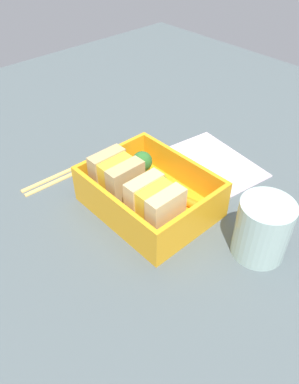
{
  "coord_description": "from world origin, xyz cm",
  "views": [
    {
      "loc": [
        -28.11,
        25.78,
        35.27
      ],
      "look_at": [
        0.0,
        0.0,
        2.7
      ],
      "focal_mm": 35.0,
      "sensor_mm": 36.0,
      "label": 1
    }
  ],
  "objects_px": {
    "strawberry_far_left": "(161,185)",
    "chopstick_pair": "(77,168)",
    "drinking_glass": "(262,229)",
    "sandwich_center_left": "(117,178)",
    "folded_napkin": "(211,163)",
    "broccoli_floret": "(142,163)",
    "carrot_stick_far_left": "(191,203)",
    "sandwich_left": "(155,206)"
  },
  "relations": [
    {
      "from": "broccoli_floret",
      "to": "drinking_glass",
      "type": "xyz_separation_m",
      "value": [
        -0.19,
        -0.01,
        0.0
      ]
    },
    {
      "from": "strawberry_far_left",
      "to": "carrot_stick_far_left",
      "type": "bearing_deg",
      "value": -167.77
    },
    {
      "from": "chopstick_pair",
      "to": "folded_napkin",
      "type": "bearing_deg",
      "value": -128.95
    },
    {
      "from": "sandwich_center_left",
      "to": "drinking_glass",
      "type": "bearing_deg",
      "value": -159.61
    },
    {
      "from": "carrot_stick_far_left",
      "to": "chopstick_pair",
      "type": "bearing_deg",
      "value": 17.04
    },
    {
      "from": "sandwich_center_left",
      "to": "chopstick_pair",
      "type": "bearing_deg",
      "value": -0.45
    },
    {
      "from": "strawberry_far_left",
      "to": "folded_napkin",
      "type": "distance_m",
      "value": 0.12
    },
    {
      "from": "sandwich_center_left",
      "to": "drinking_glass",
      "type": "distance_m",
      "value": 0.2
    },
    {
      "from": "carrot_stick_far_left",
      "to": "sandwich_left",
      "type": "bearing_deg",
      "value": 80.1
    },
    {
      "from": "chopstick_pair",
      "to": "sandwich_left",
      "type": "bearing_deg",
      "value": 179.74
    },
    {
      "from": "sandwich_center_left",
      "to": "broccoli_floret",
      "type": "xyz_separation_m",
      "value": [
        0.01,
        -0.05,
        -0.01
      ]
    },
    {
      "from": "carrot_stick_far_left",
      "to": "strawberry_far_left",
      "type": "xyz_separation_m",
      "value": [
        0.05,
        0.01,
        0.01
      ]
    },
    {
      "from": "sandwich_center_left",
      "to": "folded_napkin",
      "type": "bearing_deg",
      "value": -100.46
    },
    {
      "from": "carrot_stick_far_left",
      "to": "strawberry_far_left",
      "type": "bearing_deg",
      "value": 12.23
    },
    {
      "from": "chopstick_pair",
      "to": "drinking_glass",
      "type": "distance_m",
      "value": 0.3
    },
    {
      "from": "sandwich_left",
      "to": "chopstick_pair",
      "type": "distance_m",
      "value": 0.18
    },
    {
      "from": "sandwich_center_left",
      "to": "carrot_stick_far_left",
      "type": "bearing_deg",
      "value": -145.51
    },
    {
      "from": "sandwich_left",
      "to": "folded_napkin",
      "type": "bearing_deg",
      "value": -75.12
    },
    {
      "from": "broccoli_floret",
      "to": "chopstick_pair",
      "type": "distance_m",
      "value": 0.11
    },
    {
      "from": "sandwich_center_left",
      "to": "strawberry_far_left",
      "type": "xyz_separation_m",
      "value": [
        -0.04,
        -0.05,
        -0.02
      ]
    },
    {
      "from": "carrot_stick_far_left",
      "to": "broccoli_floret",
      "type": "relative_size",
      "value": 0.95
    },
    {
      "from": "sandwich_center_left",
      "to": "folded_napkin",
      "type": "distance_m",
      "value": 0.17
    },
    {
      "from": "carrot_stick_far_left",
      "to": "sandwich_center_left",
      "type": "bearing_deg",
      "value": 34.49
    },
    {
      "from": "strawberry_far_left",
      "to": "drinking_glass",
      "type": "distance_m",
      "value": 0.15
    },
    {
      "from": "broccoli_floret",
      "to": "folded_napkin",
      "type": "height_order",
      "value": "broccoli_floret"
    },
    {
      "from": "chopstick_pair",
      "to": "drinking_glass",
      "type": "xyz_separation_m",
      "value": [
        -0.29,
        -0.07,
        0.03
      ]
    },
    {
      "from": "strawberry_far_left",
      "to": "chopstick_pair",
      "type": "xyz_separation_m",
      "value": [
        0.14,
        0.05,
        -0.02
      ]
    },
    {
      "from": "drinking_glass",
      "to": "folded_napkin",
      "type": "height_order",
      "value": "drinking_glass"
    },
    {
      "from": "strawberry_far_left",
      "to": "drinking_glass",
      "type": "bearing_deg",
      "value": -171.93
    },
    {
      "from": "drinking_glass",
      "to": "broccoli_floret",
      "type": "bearing_deg",
      "value": 4.34
    },
    {
      "from": "sandwich_center_left",
      "to": "folded_napkin",
      "type": "xyz_separation_m",
      "value": [
        -0.03,
        -0.17,
        -0.04
      ]
    },
    {
      "from": "sandwich_center_left",
      "to": "drinking_glass",
      "type": "xyz_separation_m",
      "value": [
        -0.18,
        -0.07,
        -0.0
      ]
    },
    {
      "from": "carrot_stick_far_left",
      "to": "chopstick_pair",
      "type": "xyz_separation_m",
      "value": [
        0.19,
        0.06,
        -0.01
      ]
    },
    {
      "from": "carrot_stick_far_left",
      "to": "broccoli_floret",
      "type": "xyz_separation_m",
      "value": [
        0.09,
        0.0,
        0.02
      ]
    },
    {
      "from": "sandwich_left",
      "to": "folded_napkin",
      "type": "relative_size",
      "value": 0.4
    },
    {
      "from": "broccoli_floret",
      "to": "strawberry_far_left",
      "type": "bearing_deg",
      "value": 171.91
    },
    {
      "from": "sandwich_left",
      "to": "drinking_glass",
      "type": "xyz_separation_m",
      "value": [
        -0.11,
        -0.07,
        -0.0
      ]
    },
    {
      "from": "chopstick_pair",
      "to": "drinking_glass",
      "type": "bearing_deg",
      "value": -166.71
    },
    {
      "from": "sandwich_center_left",
      "to": "strawberry_far_left",
      "type": "bearing_deg",
      "value": -126.95
    },
    {
      "from": "sandwich_center_left",
      "to": "broccoli_floret",
      "type": "relative_size",
      "value": 1.46
    },
    {
      "from": "strawberry_far_left",
      "to": "broccoli_floret",
      "type": "distance_m",
      "value": 0.05
    },
    {
      "from": "strawberry_far_left",
      "to": "drinking_glass",
      "type": "height_order",
      "value": "drinking_glass"
    }
  ]
}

